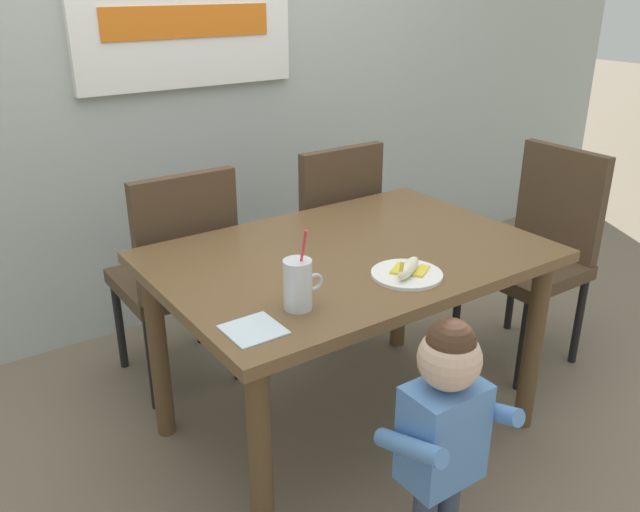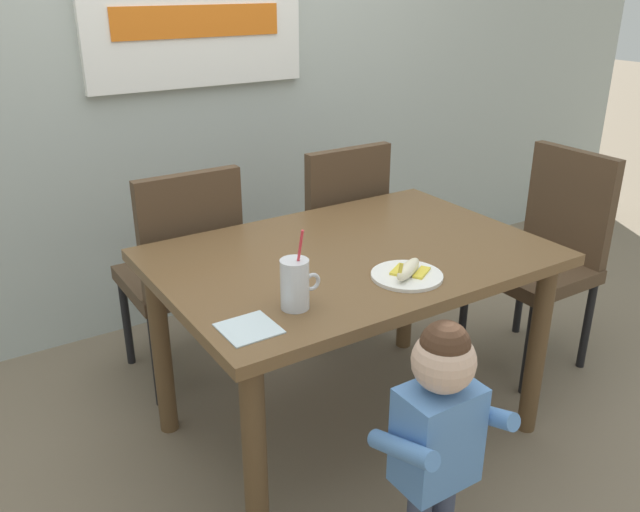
{
  "view_description": "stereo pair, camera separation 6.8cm",
  "coord_description": "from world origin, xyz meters",
  "px_view_note": "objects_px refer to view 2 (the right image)",
  "views": [
    {
      "loc": [
        -1.29,
        -1.69,
        1.64
      ],
      "look_at": [
        -0.19,
        -0.09,
        0.81
      ],
      "focal_mm": 36.97,
      "sensor_mm": 36.0,
      "label": 1
    },
    {
      "loc": [
        -1.24,
        -1.72,
        1.64
      ],
      "look_at": [
        -0.19,
        -0.09,
        0.81
      ],
      "focal_mm": 36.97,
      "sensor_mm": 36.0,
      "label": 2
    }
  ],
  "objects_px": {
    "paper_napkin": "(249,328)",
    "dining_chair_left": "(184,266)",
    "milk_cup": "(295,287)",
    "dining_chair_far": "(547,247)",
    "dining_chair_right": "(333,232)",
    "snack_plate": "(407,276)",
    "dining_table": "(351,279)",
    "peeled_banana": "(408,269)",
    "toddler_standing": "(439,425)"
  },
  "relations": [
    {
      "from": "dining_table",
      "to": "dining_chair_far",
      "type": "distance_m",
      "value": 1.05
    },
    {
      "from": "dining_chair_right",
      "to": "paper_napkin",
      "type": "bearing_deg",
      "value": 46.12
    },
    {
      "from": "peeled_banana",
      "to": "dining_chair_right",
      "type": "bearing_deg",
      "value": 70.13
    },
    {
      "from": "dining_chair_right",
      "to": "toddler_standing",
      "type": "height_order",
      "value": "dining_chair_right"
    },
    {
      "from": "dining_chair_left",
      "to": "paper_napkin",
      "type": "height_order",
      "value": "dining_chair_left"
    },
    {
      "from": "peeled_banana",
      "to": "dining_table",
      "type": "bearing_deg",
      "value": 95.37
    },
    {
      "from": "milk_cup",
      "to": "dining_chair_left",
      "type": "bearing_deg",
      "value": 89.73
    },
    {
      "from": "dining_table",
      "to": "dining_chair_right",
      "type": "bearing_deg",
      "value": 60.97
    },
    {
      "from": "snack_plate",
      "to": "paper_napkin",
      "type": "distance_m",
      "value": 0.58
    },
    {
      "from": "dining_chair_left",
      "to": "toddler_standing",
      "type": "distance_m",
      "value": 1.35
    },
    {
      "from": "dining_chair_far",
      "to": "toddler_standing",
      "type": "xyz_separation_m",
      "value": [
        -1.23,
        -0.66,
        -0.02
      ]
    },
    {
      "from": "dining_table",
      "to": "toddler_standing",
      "type": "xyz_separation_m",
      "value": [
        -0.19,
        -0.68,
        -0.12
      ]
    },
    {
      "from": "paper_napkin",
      "to": "snack_plate",
      "type": "bearing_deg",
      "value": 2.7
    },
    {
      "from": "milk_cup",
      "to": "peeled_banana",
      "type": "relative_size",
      "value": 1.43
    },
    {
      "from": "peeled_banana",
      "to": "snack_plate",
      "type": "bearing_deg",
      "value": 81.55
    },
    {
      "from": "paper_napkin",
      "to": "dining_table",
      "type": "bearing_deg",
      "value": 28.33
    },
    {
      "from": "dining_chair_far",
      "to": "peeled_banana",
      "type": "xyz_separation_m",
      "value": [
        -1.02,
        -0.26,
        0.24
      ]
    },
    {
      "from": "dining_table",
      "to": "snack_plate",
      "type": "bearing_deg",
      "value": -84.24
    },
    {
      "from": "dining_chair_right",
      "to": "toddler_standing",
      "type": "bearing_deg",
      "value": 67.63
    },
    {
      "from": "dining_table",
      "to": "snack_plate",
      "type": "relative_size",
      "value": 5.82
    },
    {
      "from": "toddler_standing",
      "to": "paper_napkin",
      "type": "bearing_deg",
      "value": 133.75
    },
    {
      "from": "dining_chair_far",
      "to": "paper_napkin",
      "type": "relative_size",
      "value": 6.4
    },
    {
      "from": "paper_napkin",
      "to": "dining_chair_left",
      "type": "bearing_deg",
      "value": 79.49
    },
    {
      "from": "dining_chair_right",
      "to": "snack_plate",
      "type": "xyz_separation_m",
      "value": [
        -0.33,
        -0.92,
        0.21
      ]
    },
    {
      "from": "toddler_standing",
      "to": "paper_napkin",
      "type": "relative_size",
      "value": 5.59
    },
    {
      "from": "toddler_standing",
      "to": "snack_plate",
      "type": "height_order",
      "value": "toddler_standing"
    },
    {
      "from": "dining_table",
      "to": "milk_cup",
      "type": "xyz_separation_m",
      "value": [
        -0.38,
        -0.26,
        0.17
      ]
    },
    {
      "from": "dining_chair_left",
      "to": "dining_chair_right",
      "type": "height_order",
      "value": "same"
    },
    {
      "from": "toddler_standing",
      "to": "peeled_banana",
      "type": "distance_m",
      "value": 0.52
    },
    {
      "from": "dining_chair_left",
      "to": "toddler_standing",
      "type": "relative_size",
      "value": 1.15
    },
    {
      "from": "toddler_standing",
      "to": "peeled_banana",
      "type": "xyz_separation_m",
      "value": [
        0.21,
        0.4,
        0.26
      ]
    },
    {
      "from": "dining_chair_left",
      "to": "peeled_banana",
      "type": "relative_size",
      "value": 5.49
    },
    {
      "from": "dining_chair_far",
      "to": "toddler_standing",
      "type": "height_order",
      "value": "dining_chair_far"
    },
    {
      "from": "dining_table",
      "to": "dining_chair_far",
      "type": "xyz_separation_m",
      "value": [
        1.04,
        -0.01,
        -0.11
      ]
    },
    {
      "from": "paper_napkin",
      "to": "peeled_banana",
      "type": "bearing_deg",
      "value": 1.96
    },
    {
      "from": "dining_chair_left",
      "to": "peeled_banana",
      "type": "xyz_separation_m",
      "value": [
        0.4,
        -0.93,
        0.24
      ]
    },
    {
      "from": "dining_table",
      "to": "paper_napkin",
      "type": "relative_size",
      "value": 8.93
    },
    {
      "from": "dining_chair_right",
      "to": "peeled_banana",
      "type": "xyz_separation_m",
      "value": [
        -0.34,
        -0.93,
        0.24
      ]
    },
    {
      "from": "toddler_standing",
      "to": "snack_plate",
      "type": "xyz_separation_m",
      "value": [
        0.21,
        0.41,
        0.23
      ]
    },
    {
      "from": "dining_chair_far",
      "to": "paper_napkin",
      "type": "height_order",
      "value": "dining_chair_far"
    },
    {
      "from": "dining_chair_left",
      "to": "snack_plate",
      "type": "relative_size",
      "value": 4.17
    },
    {
      "from": "dining_chair_left",
      "to": "dining_chair_far",
      "type": "height_order",
      "value": "same"
    },
    {
      "from": "peeled_banana",
      "to": "paper_napkin",
      "type": "distance_m",
      "value": 0.58
    },
    {
      "from": "milk_cup",
      "to": "dining_chair_far",
      "type": "bearing_deg",
      "value": 9.64
    },
    {
      "from": "dining_chair_left",
      "to": "milk_cup",
      "type": "distance_m",
      "value": 0.95
    },
    {
      "from": "snack_plate",
      "to": "peeled_banana",
      "type": "distance_m",
      "value": 0.03
    },
    {
      "from": "toddler_standing",
      "to": "paper_napkin",
      "type": "height_order",
      "value": "toddler_standing"
    },
    {
      "from": "dining_table",
      "to": "dining_chair_left",
      "type": "distance_m",
      "value": 0.76
    },
    {
      "from": "paper_napkin",
      "to": "dining_chair_far",
      "type": "bearing_deg",
      "value": 10.04
    },
    {
      "from": "dining_chair_right",
      "to": "paper_napkin",
      "type": "distance_m",
      "value": 1.33
    }
  ]
}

